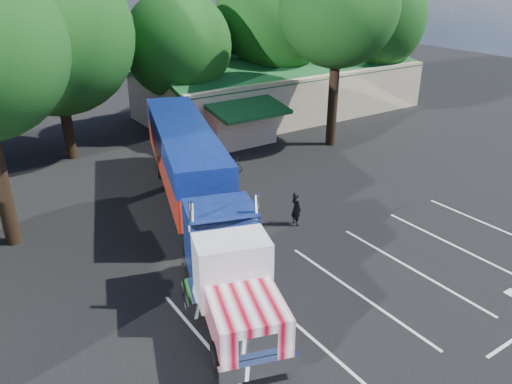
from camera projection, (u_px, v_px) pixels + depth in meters
ground at (270, 233)px, 24.31m from camera, size 120.00×120.00×0.00m
event_hall at (280, 88)px, 43.89m from camera, size 24.20×14.12×5.55m
tree_row_c at (53, 35)px, 30.72m from camera, size 10.00×10.00×13.05m
tree_row_d at (178, 45)px, 36.89m from camera, size 8.00×8.00×10.60m
tree_row_e at (273, 17)px, 41.25m from camera, size 9.60×9.60×12.90m
tree_row_f at (369, 16)px, 45.57m from camera, size 10.40×10.40×13.00m
tree_near_right at (339, 7)px, 32.74m from camera, size 8.00×8.00×13.50m
semi_truck at (193, 175)px, 24.46m from camera, size 8.95×20.89×4.43m
woman at (296, 208)px, 24.76m from camera, size 0.45×0.66×1.78m
bicycle at (229, 164)px, 31.45m from camera, size 1.59×1.87×0.97m
silver_sedan at (254, 123)px, 38.89m from camera, size 4.68×1.78×1.52m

